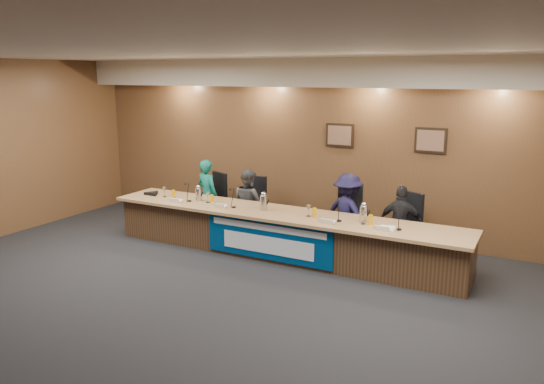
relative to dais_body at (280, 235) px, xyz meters
The scene contains 40 objects.
floor 2.43m from the dais_body, 90.00° to the right, with size 10.00×10.00×0.00m, color black.
ceiling 3.73m from the dais_body, 90.00° to the right, with size 10.00×8.00×0.04m, color silver.
wall_back 2.03m from the dais_body, 90.00° to the left, with size 10.00×0.04×3.20m, color brown.
soffit 2.93m from the dais_body, 90.00° to the left, with size 10.00×0.50×0.50m, color beige.
dais_body is the anchor object (origin of this frame).
dais_top 0.38m from the dais_body, 90.00° to the right, with size 6.10×0.95×0.05m, color #A4784C.
banner 0.42m from the dais_body, 90.00° to the right, with size 2.20×0.02×0.65m, color navy.
banner_text_upper 0.49m from the dais_body, 90.00° to the right, with size 2.00×0.01×0.10m, color silver.
banner_text_lower 0.43m from the dais_body, 90.00° to the right, with size 1.60×0.01×0.28m, color silver.
wall_photo_left 2.21m from the dais_body, 75.71° to the left, with size 0.52×0.04×0.42m, color black.
wall_photo_right 2.95m from the dais_body, 38.13° to the left, with size 0.52×0.04×0.42m, color black.
panelist_a 2.04m from the dais_body, 160.41° to the left, with size 0.50×0.33×1.36m, color #0E6354.
panelist_b 1.23m from the dais_body, 145.91° to the left, with size 0.61×0.47×1.25m, color #444548.
panelist_c 1.18m from the dais_body, 36.42° to the left, with size 0.86×0.50×1.34m, color #151233.
panelist_d 1.94m from the dais_body, 20.50° to the left, with size 0.72×0.30×1.22m, color black.
office_chair_a 2.05m from the dais_body, 157.77° to the left, with size 0.48×0.48×0.08m, color black.
office_chair_b 1.27m from the dais_body, 142.15° to the left, with size 0.48×0.48×0.08m, color black.
office_chair_c 1.21m from the dais_body, 40.27° to the left, with size 0.48×0.48×0.08m, color black.
office_chair_d 1.97m from the dais_body, 23.23° to the left, with size 0.48×0.48×0.08m, color black.
nameplate_a 1.97m from the dais_body, behind, with size 0.24×0.06×0.09m, color white.
microphone_a 1.76m from the dais_body, behind, with size 0.07×0.07×0.02m, color black.
juice_glass_a 2.16m from the dais_body, behind, with size 0.06×0.06×0.15m, color #F29E00.
water_glass_a 2.37m from the dais_body, behind, with size 0.08×0.08×0.18m, color silver.
nameplate_b 1.14m from the dais_body, 164.99° to the right, with size 0.24×0.06×0.09m, color white.
microphone_b 0.90m from the dais_body, 169.30° to the right, with size 0.07×0.07×0.02m, color black.
juice_glass_b 1.37m from the dais_body, behind, with size 0.06×0.06×0.15m, color #F29E00.
water_glass_b 1.46m from the dais_body, behind, with size 0.08×0.08×0.18m, color silver.
nameplate_c 1.09m from the dais_body, 19.21° to the right, with size 0.24×0.06×0.09m, color white.
microphone_c 1.15m from the dais_body, ahead, with size 0.07×0.07×0.02m, color black.
juice_glass_c 0.80m from the dais_body, ahead, with size 0.06×0.06×0.15m, color #F29E00.
water_glass_c 0.73m from the dais_body, ahead, with size 0.08×0.08×0.18m, color silver.
nameplate_d 1.85m from the dais_body, ahead, with size 0.24×0.06×0.09m, color white.
microphone_d 2.03m from the dais_body, ahead, with size 0.07×0.07×0.02m, color black.
juice_glass_d 1.62m from the dais_body, ahead, with size 0.06×0.06×0.15m, color #F29E00.
water_glass_d 1.52m from the dais_body, ahead, with size 0.08×0.08×0.18m, color silver.
carafe_left 1.67m from the dais_body, behind, with size 0.12×0.12×0.22m, color silver.
carafe_mid 0.59m from the dais_body, 169.66° to the right, with size 0.12×0.12×0.24m, color silver.
carafe_right 1.49m from the dais_body, ahead, with size 0.12×0.12×0.24m, color silver.
speakerphone 2.66m from the dais_body, behind, with size 0.32×0.32×0.05m, color black.
paper_stack 1.86m from the dais_body, ahead, with size 0.22×0.30×0.01m, color white.
Camera 1 is at (3.81, -4.99, 2.92)m, focal length 35.00 mm.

